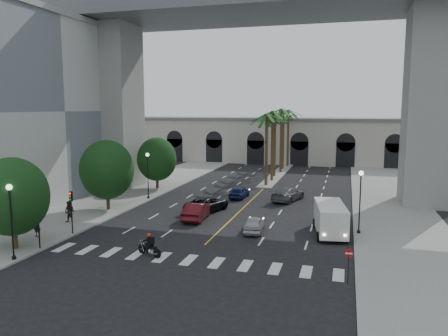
# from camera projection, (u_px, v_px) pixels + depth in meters

# --- Properties ---
(ground) EXTENTS (140.00, 140.00, 0.00)m
(ground) POSITION_uv_depth(u_px,v_px,m) (196.00, 253.00, 31.49)
(ground) COLOR black
(ground) RESTS_ON ground
(sidewalk_left) EXTENTS (8.00, 100.00, 0.15)m
(sidewalk_left) POSITION_uv_depth(u_px,v_px,m) (116.00, 199.00, 49.81)
(sidewalk_left) COLOR gray
(sidewalk_left) RESTS_ON ground
(sidewalk_right) EXTENTS (8.00, 100.00, 0.15)m
(sidewalk_right) POSITION_uv_depth(u_px,v_px,m) (396.00, 217.00, 41.73)
(sidewalk_right) COLOR gray
(sidewalk_right) RESTS_ON ground
(median) EXTENTS (2.00, 24.00, 0.20)m
(median) POSITION_uv_depth(u_px,v_px,m) (278.00, 175.00, 67.69)
(median) COLOR gray
(median) RESTS_ON ground
(building_left) EXTENTS (16.50, 32.50, 20.60)m
(building_left) POSITION_uv_depth(u_px,v_px,m) (3.00, 108.00, 48.78)
(building_left) COLOR beige
(building_left) RESTS_ON ground
(pier_building) EXTENTS (71.00, 10.50, 8.50)m
(pier_building) POSITION_uv_depth(u_px,v_px,m) (292.00, 140.00, 83.32)
(pier_building) COLOR beige
(pier_building) RESTS_ON ground
(bridge) EXTENTS (75.00, 13.00, 26.00)m
(bridge) POSITION_uv_depth(u_px,v_px,m) (289.00, 35.00, 48.98)
(bridge) COLOR gray
(bridge) RESTS_ON ground
(palm_a) EXTENTS (3.20, 3.20, 10.30)m
(palm_a) POSITION_uv_depth(u_px,v_px,m) (267.00, 118.00, 56.92)
(palm_a) COLOR #47331E
(palm_a) RESTS_ON ground
(palm_b) EXTENTS (3.20, 3.20, 10.60)m
(palm_b) POSITION_uv_depth(u_px,v_px,m) (273.00, 115.00, 60.67)
(palm_b) COLOR #47331E
(palm_b) RESTS_ON ground
(palm_c) EXTENTS (3.20, 3.20, 10.10)m
(palm_c) POSITION_uv_depth(u_px,v_px,m) (275.00, 118.00, 64.62)
(palm_c) COLOR #47331E
(palm_c) RESTS_ON ground
(palm_d) EXTENTS (3.20, 3.20, 10.90)m
(palm_d) POSITION_uv_depth(u_px,v_px,m) (282.00, 112.00, 68.24)
(palm_d) COLOR #47331E
(palm_d) RESTS_ON ground
(palm_e) EXTENTS (3.20, 3.20, 10.40)m
(palm_e) POSITION_uv_depth(u_px,v_px,m) (283.00, 115.00, 72.18)
(palm_e) COLOR #47331E
(palm_e) RESTS_ON ground
(palm_f) EXTENTS (3.20, 3.20, 10.70)m
(palm_f) POSITION_uv_depth(u_px,v_px,m) (288.00, 113.00, 75.88)
(palm_f) COLOR #47331E
(palm_f) RESTS_ON ground
(street_tree_near) EXTENTS (5.20, 5.20, 6.89)m
(street_tree_near) POSITION_uv_depth(u_px,v_px,m) (12.00, 197.00, 31.58)
(street_tree_near) COLOR #382616
(street_tree_near) RESTS_ON ground
(street_tree_mid) EXTENTS (5.44, 5.44, 7.21)m
(street_tree_mid) POSITION_uv_depth(u_px,v_px,m) (107.00, 170.00, 43.94)
(street_tree_mid) COLOR #382616
(street_tree_mid) RESTS_ON ground
(street_tree_far) EXTENTS (5.04, 5.04, 6.68)m
(street_tree_far) POSITION_uv_depth(u_px,v_px,m) (157.00, 159.00, 55.42)
(street_tree_far) COLOR #382616
(street_tree_far) RESTS_ON ground
(lamp_post_left_near) EXTENTS (0.40, 0.40, 5.35)m
(lamp_post_left_near) POSITION_uv_depth(u_px,v_px,m) (11.00, 215.00, 29.35)
(lamp_post_left_near) COLOR black
(lamp_post_left_near) RESTS_ON ground
(lamp_post_left_far) EXTENTS (0.40, 0.40, 5.35)m
(lamp_post_left_far) POSITION_uv_depth(u_px,v_px,m) (148.00, 172.00, 49.36)
(lamp_post_left_far) COLOR black
(lamp_post_left_far) RESTS_ON ground
(lamp_post_right) EXTENTS (0.40, 0.40, 5.35)m
(lamp_post_right) POSITION_uv_depth(u_px,v_px,m) (360.00, 196.00, 35.59)
(lamp_post_right) COLOR black
(lamp_post_right) RESTS_ON ground
(traffic_signal_near) EXTENTS (0.25, 0.18, 3.65)m
(traffic_signal_near) POSITION_uv_depth(u_px,v_px,m) (38.00, 217.00, 31.80)
(traffic_signal_near) COLOR black
(traffic_signal_near) RESTS_ON ground
(traffic_signal_far) EXTENTS (0.25, 0.18, 3.65)m
(traffic_signal_far) POSITION_uv_depth(u_px,v_px,m) (71.00, 205.00, 35.62)
(traffic_signal_far) COLOR black
(traffic_signal_far) RESTS_ON ground
(motorcycle_rider) EXTENTS (2.13, 1.00, 1.63)m
(motorcycle_rider) POSITION_uv_depth(u_px,v_px,m) (150.00, 246.00, 30.78)
(motorcycle_rider) COLOR black
(motorcycle_rider) RESTS_ON ground
(car_a) EXTENTS (1.97, 4.07, 1.34)m
(car_a) POSITION_uv_depth(u_px,v_px,m) (254.00, 224.00, 36.77)
(car_a) COLOR #ACABB0
(car_a) RESTS_ON ground
(car_b) EXTENTS (1.99, 4.94, 1.59)m
(car_b) POSITION_uv_depth(u_px,v_px,m) (197.00, 211.00, 40.79)
(car_b) COLOR #4D0F15
(car_b) RESTS_ON ground
(car_c) EXTENTS (3.90, 5.92, 1.51)m
(car_c) POSITION_uv_depth(u_px,v_px,m) (207.00, 204.00, 44.07)
(car_c) COLOR black
(car_c) RESTS_ON ground
(car_d) EXTENTS (3.69, 5.85, 1.58)m
(car_d) POSITION_uv_depth(u_px,v_px,m) (288.00, 194.00, 49.06)
(car_d) COLOR slate
(car_d) RESTS_ON ground
(car_e) EXTENTS (1.85, 4.11, 1.37)m
(car_e) POSITION_uv_depth(u_px,v_px,m) (239.00, 192.00, 50.54)
(car_e) COLOR #101C4D
(car_e) RESTS_ON ground
(cargo_van) EXTENTS (3.13, 6.23, 2.54)m
(cargo_van) POSITION_uv_depth(u_px,v_px,m) (330.00, 218.00, 35.90)
(cargo_van) COLOR silver
(cargo_van) RESTS_ON ground
(pedestrian_a) EXTENTS (0.78, 0.57, 1.95)m
(pedestrian_a) POSITION_uv_depth(u_px,v_px,m) (37.00, 225.00, 34.83)
(pedestrian_a) COLOR black
(pedestrian_a) RESTS_ON sidewalk_left
(pedestrian_b) EXTENTS (0.96, 0.76, 1.95)m
(pedestrian_b) POSITION_uv_depth(u_px,v_px,m) (70.00, 212.00, 39.14)
(pedestrian_b) COLOR black
(pedestrian_b) RESTS_ON sidewalk_left
(do_not_enter_sign) EXTENTS (0.53, 0.09, 2.16)m
(do_not_enter_sign) POSITION_uv_depth(u_px,v_px,m) (349.00, 259.00, 25.75)
(do_not_enter_sign) COLOR black
(do_not_enter_sign) RESTS_ON ground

